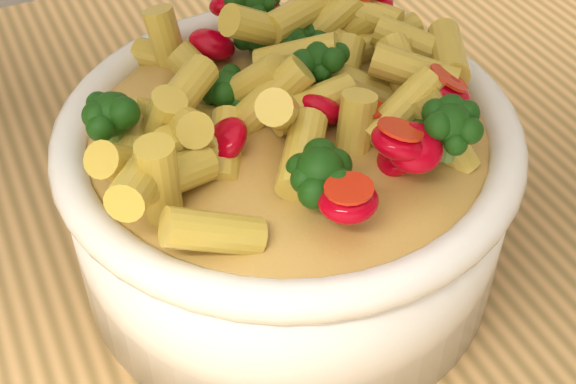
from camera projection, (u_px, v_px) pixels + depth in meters
name	position (u px, v px, depth m)	size (l,w,h in m)	color
serving_bowl	(288.00, 190.00, 0.45)	(0.25, 0.25, 0.11)	white
pasta_salad	(288.00, 95.00, 0.40)	(0.20, 0.20, 0.04)	gold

